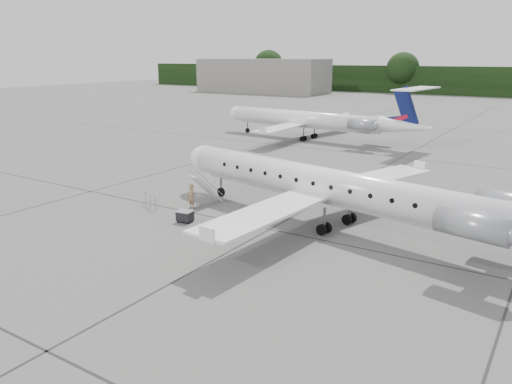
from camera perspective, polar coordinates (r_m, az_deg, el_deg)
The scene contains 8 objects.
ground at distance 27.72m, azimuth 3.22°, elevation -7.49°, with size 320.00×320.00×0.00m, color #5A5A58.
terminal_building at distance 156.02m, azimuth 0.72°, elevation 13.14°, with size 40.00×14.00×10.00m, color slate.
main_regional_jet at distance 32.10m, azimuth 7.95°, elevation 2.73°, with size 29.83×21.48×7.65m, color white, non-canonical shape.
airstair at distance 37.07m, azimuth -5.72°, elevation 0.31°, with size 0.85×2.51×2.40m, color white, non-canonical shape.
passenger at distance 36.29m, azimuth -7.40°, elevation -0.52°, with size 0.67×0.44×1.84m, color #967252.
safety_railing at distance 37.31m, azimuth -12.00°, elevation -0.96°, with size 2.20×0.08×1.00m, color #989AA0, non-canonical shape.
baggage_cart at distance 33.60m, azimuth -8.12°, elevation -2.72°, with size 0.98×0.79×0.85m, color black, non-canonical shape.
bg_regional_left at distance 67.11m, azimuth 5.39°, elevation 9.18°, with size 28.17×20.28×7.39m, color white, non-canonical shape.
Camera 1 is at (12.46, -22.33, 10.69)m, focal length 35.00 mm.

